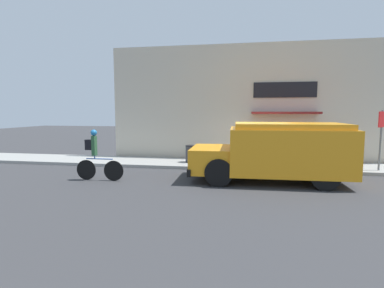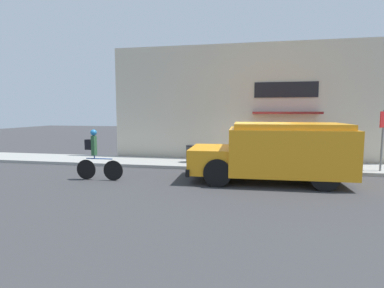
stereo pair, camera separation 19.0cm
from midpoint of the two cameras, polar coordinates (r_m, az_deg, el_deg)
ground_plane at (r=12.25m, az=12.47°, el=-5.27°), size 70.00×70.00×0.00m
sidewalk at (r=13.36m, az=12.36°, el=-4.03°), size 28.00×2.28×0.13m
storefront at (r=14.51m, az=12.62°, el=7.52°), size 14.02×1.08×5.57m
school_bus at (r=10.65m, az=16.19°, el=-1.28°), size 5.34×2.88×2.01m
cyclist at (r=11.02m, az=-17.36°, el=-2.20°), size 1.73×0.22×1.78m
stop_sign_post at (r=13.50m, az=32.95°, el=2.17°), size 0.45×0.45×2.33m
trash_bin at (r=13.47m, az=0.31°, el=-1.87°), size 0.50×0.50×0.76m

